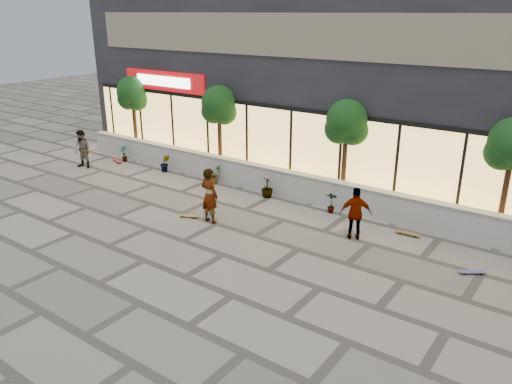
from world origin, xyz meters
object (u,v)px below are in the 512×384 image
Objects in this scene: skater_left at (83,149)px; skater_right_near at (356,214)px; tree_midwest at (219,107)px; skateboard_right_near at (408,233)px; tree_mideast at (347,125)px; skater_center at (209,196)px; skateboard_left at (117,161)px; skateboard_center at (188,216)px; skateboard_right_far at (472,272)px; tree_west at (132,95)px.

skater_left is 13.50m from skater_right_near.
tree_midwest is 4.95× the size of skateboard_right_near.
tree_mideast is 4.52m from skateboard_right_near.
skater_center is 8.88m from skateboard_left.
skateboard_right_near is at bearing 1.31° from skateboard_center.
skateboard_left is 16.68m from skateboard_right_far.
skateboard_left is (-12.98, 1.18, -0.79)m from skater_right_near.
skateboard_right_near is at bearing -164.40° from skater_right_near.
tree_mideast reaches higher than skater_left.
tree_west is at bearing -38.94° from skater_right_near.
skater_right_near reaches higher than skateboard_right_near.
tree_mideast is at bearing 0.00° from tree_midwest.
skater_right_near reaches higher than skateboard_left.
skater_center is at bearing 154.50° from skateboard_right_far.
skateboard_right_near is at bearing 17.57° from skateboard_left.
skateboard_right_near reaches higher than skateboard_left.
tree_west is at bearing 126.64° from skateboard_center.
skater_right_near is 1.97m from skateboard_right_near.
tree_mideast is 6.56m from skateboard_center.
tree_west is 2.27× the size of skater_right_near.
tree_mideast is at bearing 150.50° from skateboard_right_near.
tree_midwest reaches higher than skater_right_near.
skateboard_right_near is at bearing -3.57° from skater_left.
tree_midwest and tree_mideast have the same top height.
tree_mideast is 4.95× the size of skateboard_right_near.
tree_west is at bearing 134.61° from skateboard_right_far.
tree_midwest is at bearing 93.87° from skateboard_center.
tree_midwest reaches higher than skater_left.
skateboard_center is 7.47m from skateboard_right_near.
skater_left is 1.03× the size of skater_right_near.
skater_left reaches higher than skateboard_left.
skater_center is (-2.81, -4.40, -2.02)m from tree_mideast.
tree_midwest is at bearing 18.58° from skater_left.
skateboard_right_far is (5.45, -2.93, -2.91)m from tree_mideast.
skateboard_right_far is (16.95, -2.93, -2.91)m from tree_west.
tree_midwest is 6.78m from skater_left.
skateboard_left is at bearing -14.76° from skater_center.
skater_right_near is (13.31, -2.73, -2.12)m from tree_west.
skater_center reaches higher than skateboard_left.
tree_west is 5.58× the size of skateboard_right_far.
tree_west is 1.00× the size of tree_mideast.
tree_west is at bearing 170.28° from skateboard_right_near.
skateboard_right_far is (3.65, -0.20, -0.79)m from skater_right_near.
skateboard_center is (7.82, -4.58, -2.92)m from tree_west.
skater_left is at bearing 144.75° from skateboard_right_far.
skateboard_left is at bearing -172.13° from tree_mideast.
tree_midwest is 6.13m from skateboard_left.
tree_west is at bearing -22.76° from skater_center.
tree_west is 4.97× the size of skateboard_left.
skateboard_left reaches higher than skateboard_right_far.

